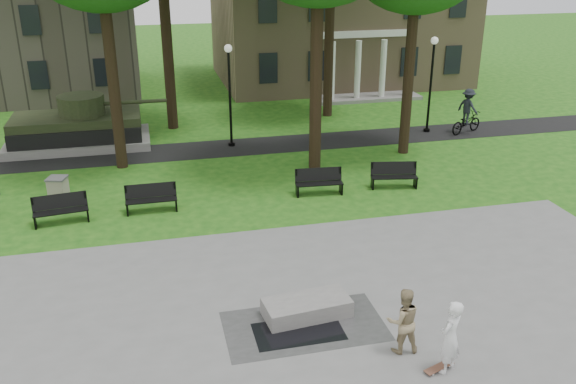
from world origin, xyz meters
The scene contains 18 objects.
ground centered at (0.00, 0.00, 0.00)m, with size 120.00×120.00×0.00m, color #1C5614.
footpath centered at (0.00, 12.00, 0.01)m, with size 44.00×2.60×0.01m, color black.
building_right centered at (10.00, 26.00, 4.34)m, with size 17.00×12.00×8.60m.
building_left centered at (-11.00, 26.50, 3.60)m, with size 15.00×10.00×7.20m, color #4C443D.
lamp_mid centered at (0.50, 12.30, 2.79)m, with size 0.36×0.36×4.73m.
lamp_right centered at (10.50, 12.30, 2.79)m, with size 0.36×0.36×4.73m.
tank_monument centered at (-6.46, 14.00, 0.86)m, with size 7.45×3.40×2.40m.
puddle centered at (-0.13, -2.89, 0.02)m, with size 2.20×1.20×0.00m, color black.
concrete_block centered at (0.25, -2.23, 0.24)m, with size 2.20×1.00×0.45m, color gray.
skateboard centered at (2.58, -5.01, 0.06)m, with size 0.78×0.20×0.07m, color brown.
skateboarder centered at (2.73, -5.08, 0.91)m, with size 0.65×0.43×1.78m, color white.
friend_watching centered at (2.03, -4.16, 0.84)m, with size 0.80×0.62×1.64m, color #9C8A65.
cyclist centered at (12.29, 11.64, 0.92)m, with size 2.18×1.46×2.25m.
park_bench_0 centered at (-6.43, 5.18, 0.52)m, with size 1.84×0.74×1.00m.
park_bench_1 centered at (-3.41, 5.46, 0.52)m, with size 1.80×0.52×1.00m.
park_bench_2 centered at (2.84, 5.62, 0.52)m, with size 1.83×0.67×1.00m.
park_bench_3 centered at (5.88, 5.61, 0.52)m, with size 1.85×0.85×1.00m.
trash_bin centered at (-6.71, 7.13, 0.49)m, with size 0.82×0.82×0.96m.
Camera 1 is at (-3.32, -15.07, 8.91)m, focal length 38.00 mm.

